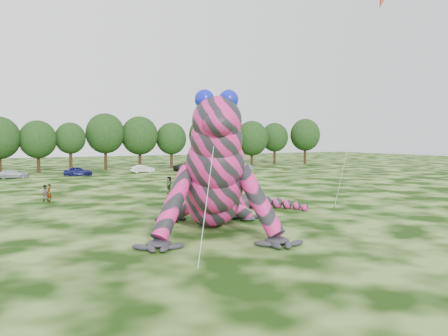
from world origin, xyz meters
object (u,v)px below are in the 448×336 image
(tree_17, at_px, (305,141))
(flying_kite, at_px, (379,15))
(spectator_2, at_px, (184,179))
(spectator_5, at_px, (169,185))
(tree_9, at_px, (71,147))
(tree_14, at_px, (229,144))
(tree_11, at_px, (140,143))
(tree_15, at_px, (252,143))
(inflatable_gecko, at_px, (211,161))
(car_5, at_px, (142,169))
(tree_16, at_px, (275,143))
(car_6, at_px, (187,167))
(spectator_1, at_px, (45,193))
(tree_13, at_px, (206,142))
(tree_8, at_px, (38,147))
(car_4, at_px, (78,171))
(tree_12, at_px, (171,145))
(spectator_0, at_px, (49,193))
(car_7, at_px, (242,166))
(tree_10, at_px, (105,142))
(car_3, at_px, (13,174))

(tree_17, bearing_deg, flying_kite, -122.90)
(spectator_2, height_order, spectator_5, spectator_5)
(tree_9, relative_size, tree_14, 0.92)
(tree_11, relative_size, tree_15, 1.05)
(inflatable_gecko, distance_m, car_5, 47.10)
(tree_11, distance_m, tree_16, 31.69)
(car_6, xyz_separation_m, spectator_1, (-26.50, -28.88, 0.10))
(tree_13, bearing_deg, tree_14, 14.15)
(tree_8, xyz_separation_m, spectator_2, (14.73, -28.92, -3.66))
(spectator_1, bearing_deg, tree_9, -96.78)
(spectator_2, bearing_deg, tree_16, -120.29)
(tree_14, relative_size, car_4, 2.15)
(inflatable_gecko, relative_size, tree_12, 1.97)
(spectator_2, relative_size, spectator_5, 0.88)
(car_5, relative_size, spectator_0, 2.33)
(tree_17, height_order, car_6, tree_17)
(tree_9, xyz_separation_m, tree_16, (44.38, 2.03, 0.35))
(spectator_1, bearing_deg, flying_kite, 147.41)
(flying_kite, distance_m, tree_13, 56.23)
(tree_8, height_order, spectator_2, tree_8)
(tree_16, xyz_separation_m, car_7, (-15.59, -12.27, -3.98))
(tree_16, bearing_deg, tree_9, -177.39)
(car_5, xyz_separation_m, spectator_1, (-18.17, -28.62, 0.11))
(tree_14, xyz_separation_m, tree_17, (18.49, -2.06, 0.45))
(tree_14, bearing_deg, car_4, -161.59)
(car_7, distance_m, spectator_2, 27.14)
(tree_13, relative_size, tree_15, 1.05)
(tree_13, xyz_separation_m, car_5, (-15.46, -7.47, -4.40))
(flying_kite, bearing_deg, tree_16, 63.39)
(tree_15, height_order, spectator_1, tree_15)
(tree_15, relative_size, tree_16, 1.03)
(tree_9, distance_m, tree_10, 6.52)
(car_4, distance_m, spectator_0, 28.86)
(inflatable_gecko, bearing_deg, spectator_5, 100.20)
(tree_17, xyz_separation_m, car_4, (-51.18, -8.82, -4.40))
(car_3, bearing_deg, spectator_1, -174.86)
(spectator_5, bearing_deg, spectator_0, -61.86)
(flying_kite, relative_size, tree_9, 2.06)
(spectator_5, bearing_deg, tree_17, 150.86)
(tree_10, height_order, tree_11, tree_10)
(tree_14, relative_size, car_6, 1.91)
(tree_10, xyz_separation_m, tree_17, (44.55, -1.92, -0.10))
(inflatable_gecko, relative_size, tree_11, 1.75)
(tree_9, distance_m, tree_12, 18.95)
(tree_8, distance_m, car_7, 35.68)
(tree_10, xyz_separation_m, car_4, (-6.63, -10.74, -4.51))
(inflatable_gecko, bearing_deg, car_5, 99.92)
(spectator_2, bearing_deg, car_4, -45.91)
(tree_14, relative_size, tree_16, 1.00)
(inflatable_gecko, xyz_separation_m, car_5, (9.12, 46.06, -3.75))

